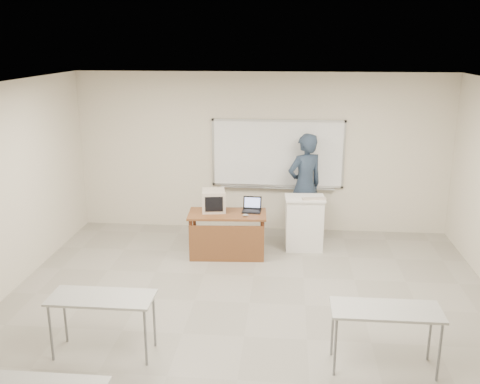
# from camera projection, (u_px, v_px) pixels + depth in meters

# --- Properties ---
(floor) EXTENTS (7.00, 8.00, 0.01)m
(floor) POSITION_uv_depth(u_px,v_px,m) (244.00, 337.00, 6.65)
(floor) COLOR gray
(floor) RESTS_ON ground
(whiteboard) EXTENTS (2.48, 0.10, 1.31)m
(whiteboard) POSITION_uv_depth(u_px,v_px,m) (278.00, 155.00, 10.01)
(whiteboard) COLOR white
(whiteboard) RESTS_ON floor
(student_desks) EXTENTS (4.40, 2.20, 0.73)m
(student_desks) POSITION_uv_depth(u_px,v_px,m) (233.00, 350.00, 5.17)
(student_desks) COLOR #AAA9A3
(student_desks) RESTS_ON floor
(instructor_desk) EXTENTS (1.30, 0.65, 0.75)m
(instructor_desk) POSITION_uv_depth(u_px,v_px,m) (227.00, 228.00, 8.93)
(instructor_desk) COLOR brown
(instructor_desk) RESTS_ON floor
(podium) EXTENTS (0.68, 0.49, 0.94)m
(podium) POSITION_uv_depth(u_px,v_px,m) (304.00, 223.00, 9.33)
(podium) COLOR silver
(podium) RESTS_ON floor
(crt_monitor) EXTENTS (0.39, 0.44, 0.37)m
(crt_monitor) POSITION_uv_depth(u_px,v_px,m) (213.00, 200.00, 9.06)
(crt_monitor) COLOR #B6A697
(crt_monitor) RESTS_ON instructor_desk
(laptop) EXTENTS (0.31, 0.29, 0.23)m
(laptop) POSITION_uv_depth(u_px,v_px,m) (252.00, 208.00, 9.07)
(laptop) COLOR black
(laptop) RESTS_ON instructor_desk
(mouse) EXTENTS (0.11, 0.08, 0.04)m
(mouse) POSITION_uv_depth(u_px,v_px,m) (245.00, 215.00, 8.81)
(mouse) COLOR #919398
(mouse) RESTS_ON instructor_desk
(keyboard) EXTENTS (0.42, 0.20, 0.02)m
(keyboard) POSITION_uv_depth(u_px,v_px,m) (314.00, 199.00, 9.07)
(keyboard) COLOR #B6A697
(keyboard) RESTS_ON podium
(presenter) EXTENTS (0.85, 0.76, 1.94)m
(presenter) POSITION_uv_depth(u_px,v_px,m) (305.00, 186.00, 9.82)
(presenter) COLOR black
(presenter) RESTS_ON floor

